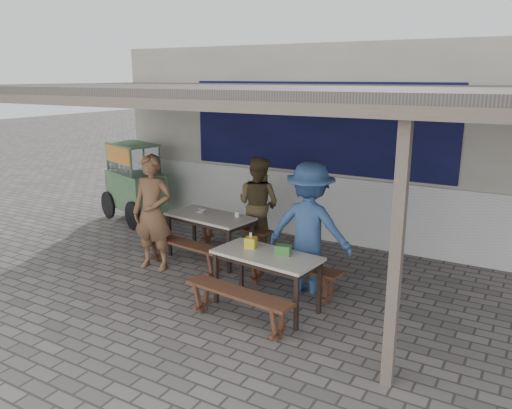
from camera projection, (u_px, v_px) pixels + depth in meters
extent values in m
plane|color=slate|center=(235.00, 298.00, 6.82)|extent=(60.00, 60.00, 0.00)
cube|color=beige|center=(336.00, 141.00, 9.40)|extent=(9.00, 1.20, 3.50)
cube|color=white|center=(321.00, 208.00, 9.16)|extent=(9.00, 0.10, 1.20)
cube|color=#13104E|center=(314.00, 128.00, 8.90)|extent=(5.00, 0.03, 1.60)
cube|color=#564E49|center=(271.00, 90.00, 6.97)|extent=(9.00, 4.20, 0.12)
cube|color=#756458|center=(179.00, 104.00, 5.28)|extent=(9.00, 0.12, 0.12)
cube|color=#756458|center=(396.00, 254.00, 4.59)|extent=(0.11, 0.11, 2.70)
cube|color=beige|center=(210.00, 216.00, 8.10)|extent=(1.50, 0.88, 0.04)
cube|color=black|center=(210.00, 220.00, 8.12)|extent=(1.39, 0.77, 0.06)
cube|color=black|center=(170.00, 235.00, 8.35)|extent=(0.05, 0.05, 0.71)
cube|color=black|center=(229.00, 251.00, 7.59)|extent=(0.05, 0.05, 0.71)
cube|color=black|center=(194.00, 227.00, 8.81)|extent=(0.05, 0.05, 0.71)
cube|color=black|center=(253.00, 241.00, 8.04)|extent=(0.05, 0.05, 0.71)
cube|color=brown|center=(184.00, 243.00, 7.72)|extent=(1.55, 0.47, 0.04)
cube|color=brown|center=(158.00, 249.00, 8.14)|extent=(0.08, 0.28, 0.41)
cube|color=brown|center=(214.00, 266.00, 7.42)|extent=(0.08, 0.28, 0.41)
cube|color=brown|center=(233.00, 226.00, 8.63)|extent=(1.55, 0.47, 0.04)
cube|color=brown|center=(207.00, 232.00, 9.05)|extent=(0.08, 0.28, 0.41)
cube|color=brown|center=(261.00, 245.00, 8.33)|extent=(0.08, 0.28, 0.41)
cube|color=beige|center=(267.00, 255.00, 6.34)|extent=(1.44, 0.81, 0.04)
cube|color=black|center=(266.00, 260.00, 6.36)|extent=(1.33, 0.70, 0.06)
cube|color=black|center=(216.00, 278.00, 6.59)|extent=(0.05, 0.05, 0.71)
cube|color=black|center=(296.00, 303.00, 5.86)|extent=(0.05, 0.05, 0.71)
cube|color=black|center=(241.00, 266.00, 7.01)|extent=(0.05, 0.05, 0.71)
cube|color=black|center=(319.00, 288.00, 6.28)|extent=(0.05, 0.05, 0.71)
cube|color=brown|center=(238.00, 293.00, 5.96)|extent=(1.49, 0.44, 0.04)
cube|color=brown|center=(202.00, 297.00, 6.35)|extent=(0.08, 0.28, 0.41)
cube|color=brown|center=(278.00, 324.00, 5.68)|extent=(0.08, 0.28, 0.41)
cube|color=brown|center=(291.00, 264.00, 6.87)|extent=(1.49, 0.44, 0.04)
cube|color=brown|center=(257.00, 270.00, 7.27)|extent=(0.08, 0.28, 0.41)
cube|color=brown|center=(328.00, 289.00, 6.59)|extent=(0.08, 0.28, 0.41)
cube|color=#5F895B|center=(136.00, 189.00, 10.32)|extent=(1.55, 1.15, 0.72)
cube|color=#5F895B|center=(137.00, 207.00, 10.42)|extent=(1.49, 1.09, 0.05)
cylinder|color=black|center=(108.00, 205.00, 10.59)|extent=(0.56, 0.24, 0.58)
cylinder|color=black|center=(133.00, 216.00, 9.75)|extent=(0.56, 0.24, 0.58)
cube|color=silver|center=(133.00, 158.00, 10.20)|extent=(1.27, 0.96, 0.57)
cube|color=#5F895B|center=(132.00, 144.00, 10.13)|extent=(1.33, 1.01, 0.04)
cube|color=orange|center=(118.00, 155.00, 9.97)|extent=(0.98, 0.36, 0.33)
cylinder|color=black|center=(155.00, 181.00, 9.64)|extent=(0.69, 0.28, 0.04)
imported|color=brown|center=(153.00, 213.00, 7.69)|extent=(0.73, 0.56, 1.80)
imported|color=brown|center=(258.00, 204.00, 8.51)|extent=(0.85, 0.70, 1.64)
imported|color=#35568E|center=(310.00, 228.00, 6.85)|extent=(1.24, 0.79, 1.83)
cube|color=gold|center=(251.00, 242.00, 6.55)|extent=(0.17, 0.17, 0.14)
cube|color=#3F7936|center=(283.00, 250.00, 6.29)|extent=(0.21, 0.17, 0.13)
cylinder|color=white|center=(237.00, 214.00, 8.01)|extent=(0.07, 0.07, 0.08)
imported|color=silver|center=(201.00, 211.00, 8.27)|extent=(0.20, 0.20, 0.04)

